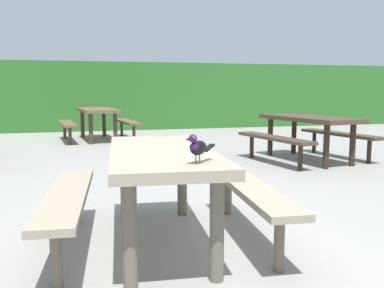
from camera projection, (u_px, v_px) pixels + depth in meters
The scene contains 6 objects.
ground_plane at pixel (203, 251), 3.09m from camera, with size 60.00×60.00×0.00m, color gray.
hedge_wall at pixel (108, 96), 12.88m from camera, with size 28.00×2.10×1.96m, color #2D6B28.
picnic_table_foreground at pixel (162, 173), 3.18m from camera, with size 1.82×1.86×0.74m.
bird_grackle at pixel (197, 147), 2.53m from camera, with size 0.23×0.21×0.18m.
picnic_table_mid_right at pixel (309, 127), 6.96m from camera, with size 1.96×1.99×0.74m.
picnic_table_far_centre at pixel (98, 116), 9.76m from camera, with size 1.87×1.90×0.74m.
Camera 1 is at (-0.84, -2.84, 1.19)m, focal length 39.11 mm.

